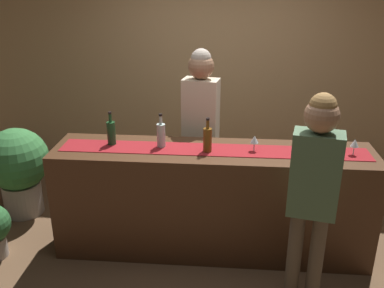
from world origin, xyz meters
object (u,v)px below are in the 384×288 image
Objects in this scene: wine_bottle_green at (111,133)px; potted_plant_tall at (18,166)px; wine_bottle_clear at (161,135)px; wine_glass_near_customer at (355,144)px; wine_glass_mid_counter at (254,140)px; customer_sipping at (314,182)px; bartender at (201,117)px; wine_bottle_amber at (207,139)px.

wine_bottle_green reaches higher than potted_plant_tall.
wine_bottle_clear reaches higher than wine_glass_near_customer.
wine_bottle_clear is at bearing 177.58° from wine_glass_mid_counter.
bartender is at bearing 137.67° from customer_sipping.
wine_bottle_amber is at bearing -10.60° from wine_bottle_clear.
wine_bottle_green is 1.24m from wine_glass_mid_counter.
wine_glass_mid_counter is 0.75m from customer_sipping.
wine_glass_mid_counter is (0.80, -0.03, -0.01)m from wine_bottle_clear.
wine_bottle_green reaches higher than wine_glass_near_customer.
wine_bottle_clear is 2.10× the size of wine_glass_near_customer.
bartender is at bearing 155.62° from wine_glass_near_customer.
wine_bottle_amber is at bearing -178.64° from wine_glass_near_customer.
wine_glass_near_customer is at bearing 166.21° from bartender.
potted_plant_tall is (-1.13, 0.41, -0.56)m from wine_bottle_green.
bartender is (0.75, 0.53, -0.01)m from wine_bottle_green.
wine_bottle_amber is at bearing -14.38° from potted_plant_tall.
wine_bottle_clear is at bearing -15.33° from potted_plant_tall.
potted_plant_tall is at bearing 171.47° from wine_glass_near_customer.
potted_plant_tall is (-2.76, 1.10, -0.49)m from customer_sipping.
wine_bottle_green is at bearing 177.66° from wine_bottle_clear.
bartender is at bearing 130.26° from wine_glass_mid_counter.
bartender is 1.96m from potted_plant_tall.
wine_glass_mid_counter is 0.08× the size of bartender.
wine_bottle_green is (-0.85, 0.09, 0.00)m from wine_bottle_amber.
wine_bottle_amber is 0.32× the size of potted_plant_tall.
wine_bottle_amber is 0.98m from customer_sipping.
bartender reaches higher than wine_bottle_amber.
customer_sipping is (0.88, -1.22, -0.05)m from bartender.
wine_bottle_amber reaches higher than potted_plant_tall.
wine_bottle_green is at bearing 177.61° from wine_glass_mid_counter.
wine_bottle_clear is at bearing -2.34° from wine_bottle_green.
wine_glass_near_customer is (1.62, -0.05, -0.01)m from wine_bottle_clear.
potted_plant_tall is at bearing 168.90° from wine_glass_mid_counter.
wine_glass_mid_counter is at bearing -11.10° from potted_plant_tall.
wine_bottle_clear reaches higher than wine_glass_mid_counter.
customer_sipping is at bearing -124.80° from wine_glass_near_customer.
wine_glass_mid_counter reaches higher than potted_plant_tall.
wine_bottle_clear is 1.00× the size of wine_bottle_green.
wine_bottle_green is (-0.44, 0.02, 0.00)m from wine_bottle_clear.
wine_glass_mid_counter is at bearing 179.08° from wine_glass_near_customer.
wine_bottle_green reaches higher than wine_glass_mid_counter.
customer_sipping is at bearing -37.32° from wine_bottle_amber.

